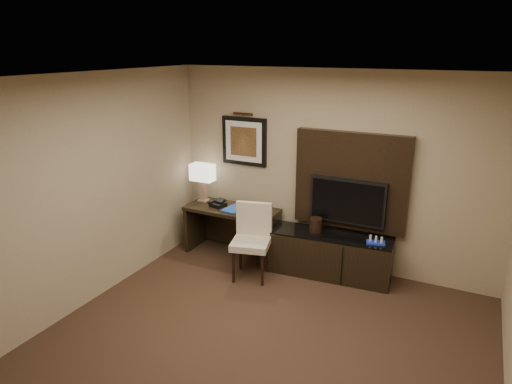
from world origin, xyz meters
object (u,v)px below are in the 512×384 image
Objects in this scene: desk at (232,231)px; tv at (348,201)px; ice_bucket at (316,225)px; desk_phone at (218,203)px; credenza at (326,254)px; desk_chair at (251,243)px; table_lamp at (203,182)px; minibar_tray at (376,240)px.

tv is (1.64, 0.19, 0.66)m from desk.
desk_phone is at bearing -178.89° from ice_bucket.
tv is at bearing 26.10° from ice_bucket.
credenza is at bearing -0.28° from desk.
tv is 1.38m from desk_chair.
table_lamp is 2.67m from minibar_tray.
tv reaches higher than desk_chair.
desk_chair is (-1.06, -0.71, -0.52)m from tv.
desk_phone is 2.32m from minibar_tray.
minibar_tray is (2.09, -0.02, 0.27)m from desk.
ice_bucket is (1.28, 0.01, 0.32)m from desk.
desk is at bearing 123.34° from desk_chair.
table_lamp is (-2.19, -0.09, 0.00)m from tv.
desk_chair is at bearing -146.24° from tv.
desk_phone reaches higher than desk.
table_lamp is at bearing 169.17° from desk.
credenza is 8.42× the size of desk_phone.
desk_chair is 0.90m from ice_bucket.
minibar_tray is (2.64, -0.12, -0.39)m from table_lamp.
desk_phone is 1.50m from ice_bucket.
ice_bucket is (1.83, -0.09, -0.33)m from table_lamp.
ice_bucket is at bearing -153.90° from tv.
desk_phone reaches higher than minibar_tray.
table_lamp is (-0.55, 0.10, 0.66)m from desk.
ice_bucket is 0.84× the size of minibar_tray.
credenza is at bearing -136.05° from tv.
tv is at bearing 6.32° from desk.
credenza is 0.73m from minibar_tray.
desk is 0.79m from desk_chair.
credenza is 1.71× the size of desk_chair.
table_lamp is 2.62× the size of minibar_tray.
minibar_tray is (0.64, -0.02, 0.34)m from credenza.
table_lamp is at bearing 136.49° from desk_chair.
desk_chair is at bearing -20.23° from desk_phone.
desk is 2.28× the size of table_lamp.
minibar_tray is (0.45, -0.21, -0.39)m from tv.
tv is at bearing 2.29° from table_lamp.
table_lamp is (-1.99, 0.10, 0.73)m from credenza.
desk is 1.35× the size of desk_chair.
ice_bucket is at bearing 171.22° from credenza.
desk_phone is at bearing 175.95° from credenza.
table_lamp reaches higher than ice_bucket.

